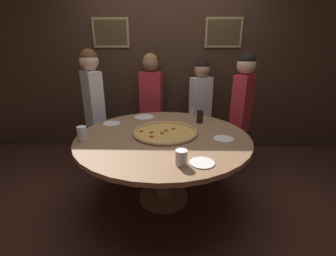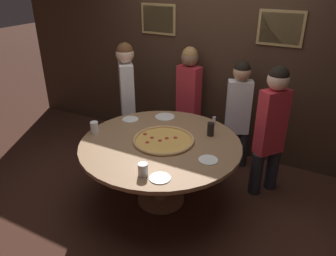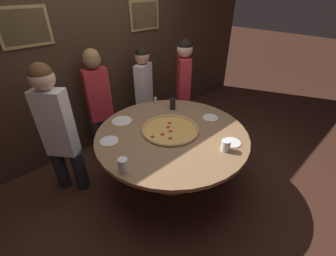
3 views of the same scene
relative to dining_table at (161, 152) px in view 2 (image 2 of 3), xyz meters
name	(u,v)px [view 2 (image 2 of 3)]	position (x,y,z in m)	size (l,w,h in m)	color
ground_plane	(161,199)	(0.00, 0.00, -0.62)	(24.00, 24.00, 0.00)	#422319
back_wall	(213,58)	(0.00, 1.44, 0.69)	(6.40, 0.08, 2.60)	#3D281C
dining_table	(161,152)	(0.00, 0.00, 0.00)	(1.68, 1.68, 0.74)	#936B47
giant_pizza	(164,140)	(0.02, 0.04, 0.13)	(0.64, 0.64, 0.03)	#E5A84C
drink_cup_near_right	(94,128)	(-0.74, -0.15, 0.19)	(0.09, 0.09, 0.13)	white
drink_cup_front_edge	(143,169)	(0.16, -0.59, 0.18)	(0.09, 0.09, 0.11)	white
drink_cup_far_right	(211,129)	(0.40, 0.39, 0.19)	(0.07, 0.07, 0.15)	black
white_plate_left_side	(208,160)	(0.57, -0.10, 0.12)	(0.19, 0.19, 0.01)	white
white_plate_near_front	(160,178)	(0.31, -0.57, 0.12)	(0.19, 0.19, 0.01)	white
white_plate_beside_cup	(165,117)	(-0.26, 0.59, 0.12)	(0.24, 0.24, 0.01)	white
white_plate_right_side	(130,119)	(-0.59, 0.33, 0.12)	(0.19, 0.19, 0.01)	white
condiment_shaker	(214,121)	(0.33, 0.66, 0.17)	(0.04, 0.04, 0.10)	silver
diner_centre_back	(189,95)	(-0.23, 1.19, 0.22)	(0.39, 0.22, 1.48)	#232328
diner_side_right	(238,109)	(0.49, 1.11, 0.18)	(0.37, 0.26, 1.40)	#232328
diner_far_left	(127,93)	(-0.93, 0.77, 0.25)	(0.35, 0.38, 1.54)	#232328
diner_far_right	(271,125)	(0.96, 0.73, 0.23)	(0.33, 0.38, 1.50)	#232328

